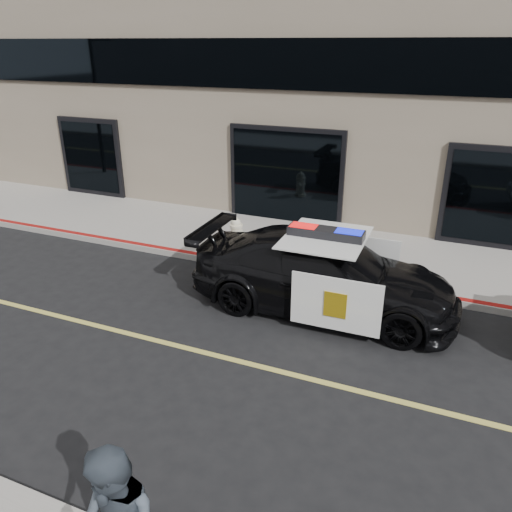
% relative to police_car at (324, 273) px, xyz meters
% --- Properties ---
extents(ground, '(120.00, 120.00, 0.00)m').
position_rel_police_car_xyz_m(ground, '(-1.46, -2.38, -0.78)').
color(ground, black).
rests_on(ground, ground).
extents(sidewalk_n, '(60.00, 3.50, 0.15)m').
position_rel_police_car_xyz_m(sidewalk_n, '(-1.46, 2.87, -0.71)').
color(sidewalk_n, gray).
rests_on(sidewalk_n, ground).
extents(building_n, '(60.00, 7.00, 12.00)m').
position_rel_police_car_xyz_m(building_n, '(-1.46, 8.12, 5.22)').
color(building_n, '#756856').
rests_on(building_n, ground).
extents(police_car, '(2.51, 5.38, 1.74)m').
position_rel_police_car_xyz_m(police_car, '(0.00, 0.00, 0.00)').
color(police_car, black).
rests_on(police_car, ground).
extents(fire_hydrant, '(0.39, 0.54, 0.85)m').
position_rel_police_car_xyz_m(fire_hydrant, '(-2.79, 1.85, -0.23)').
color(fire_hydrant, '#F6F0CB').
rests_on(fire_hydrant, sidewalk_n).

